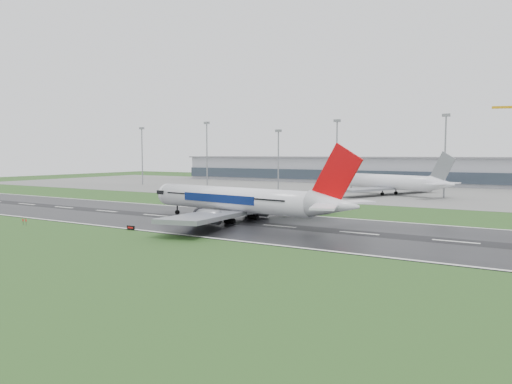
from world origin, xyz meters
The scene contains 12 objects.
ground centered at (0.00, 0.00, 0.00)m, with size 520.00×520.00×0.00m, color #23481A.
runway centered at (0.00, 0.00, 0.05)m, with size 400.00×45.00×0.10m, color black.
apron centered at (0.00, 125.00, 0.04)m, with size 400.00×130.00×0.08m, color slate.
terminal centered at (0.00, 185.00, 7.50)m, with size 240.00×36.00×15.00m, color gray.
main_airliner centered at (28.75, 2.15, 9.58)m, with size 64.21×61.15×18.96m, color white, non-canonical shape.
parked_airliner centered at (36.86, 104.06, 8.92)m, with size 60.33×56.17×17.68m, color white, non-canonical shape.
runway_sign centered at (13.40, -22.64, 0.52)m, with size 2.30×0.26×1.04m, color black, non-canonical shape.
floodmast_0 centered at (-102.36, 100.00, 15.67)m, with size 0.64×0.64×31.35m, color gray.
floodmast_1 centered at (-56.63, 100.00, 16.43)m, with size 0.64×0.64×32.86m, color gray.
floodmast_2 centered at (-14.55, 100.00, 13.90)m, with size 0.64×0.64×27.79m, color gray.
floodmast_3 centered at (14.81, 100.00, 15.74)m, with size 0.64×0.64×31.48m, color gray.
floodmast_4 centered at (60.13, 100.00, 16.02)m, with size 0.64×0.64×32.04m, color gray.
Camera 1 is at (95.21, -102.34, 17.53)m, focal length 34.02 mm.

